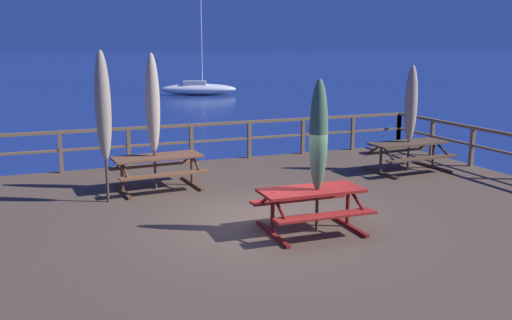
% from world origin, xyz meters
% --- Properties ---
extents(ground_plane, '(600.00, 600.00, 0.00)m').
position_xyz_m(ground_plane, '(0.00, 0.00, 0.00)').
color(ground_plane, navy).
extents(wooden_deck, '(14.12, 11.78, 0.76)m').
position_xyz_m(wooden_deck, '(0.00, 0.00, 0.38)').
color(wooden_deck, brown).
rests_on(wooden_deck, ground).
extents(railing_waterside_far, '(13.92, 0.10, 1.09)m').
position_xyz_m(railing_waterside_far, '(0.00, 5.74, 1.50)').
color(railing_waterside_far, brown).
rests_on(railing_waterside_far, wooden_deck).
extents(picnic_table_front_left, '(1.86, 1.44, 0.78)m').
position_xyz_m(picnic_table_front_left, '(0.40, -0.74, 1.31)').
color(picnic_table_front_left, maroon).
rests_on(picnic_table_front_left, wooden_deck).
extents(picnic_table_mid_right, '(2.08, 1.53, 0.78)m').
position_xyz_m(picnic_table_mid_right, '(-1.49, 3.21, 1.32)').
color(picnic_table_mid_right, brown).
rests_on(picnic_table_mid_right, wooden_deck).
extents(picnic_table_mid_centre, '(2.14, 1.51, 0.78)m').
position_xyz_m(picnic_table_mid_centre, '(4.93, 2.60, 1.32)').
color(picnic_table_mid_centre, brown).
rests_on(picnic_table_mid_centre, wooden_deck).
extents(patio_umbrella_tall_mid_left, '(0.32, 0.32, 2.69)m').
position_xyz_m(patio_umbrella_tall_mid_left, '(0.47, -0.81, 2.46)').
color(patio_umbrella_tall_mid_left, '#4C3828').
rests_on(patio_umbrella_tall_mid_left, wooden_deck).
extents(patio_umbrella_short_back, '(0.32, 0.32, 3.07)m').
position_xyz_m(patio_umbrella_short_back, '(-1.55, 3.22, 2.70)').
color(patio_umbrella_short_back, '#4C3828').
rests_on(patio_umbrella_short_back, wooden_deck).
extents(patio_umbrella_tall_mid_right, '(0.32, 0.32, 2.74)m').
position_xyz_m(patio_umbrella_tall_mid_right, '(4.98, 2.64, 2.50)').
color(patio_umbrella_tall_mid_right, '#4C3828').
rests_on(patio_umbrella_tall_mid_right, wooden_deck).
extents(patio_umbrella_short_front, '(0.32, 0.32, 3.14)m').
position_xyz_m(patio_umbrella_short_front, '(-2.70, 2.50, 2.75)').
color(patio_umbrella_short_front, '#4C3828').
rests_on(patio_umbrella_short_front, wooden_deck).
extents(sailboat_distant, '(6.22, 3.51, 7.72)m').
position_xyz_m(sailboat_distant, '(8.37, 34.37, 0.51)').
color(sailboat_distant, white).
rests_on(sailboat_distant, ground).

